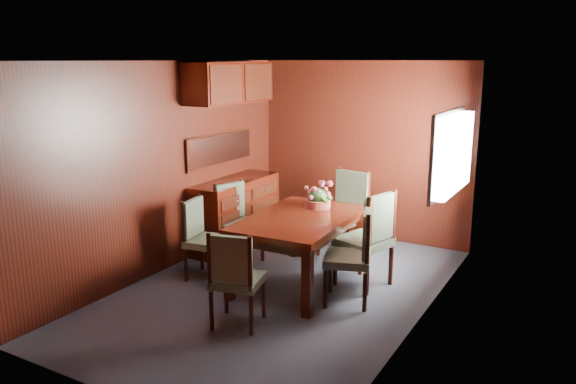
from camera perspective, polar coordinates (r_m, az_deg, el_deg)
The scene contains 11 objects.
ground at distance 6.09m, azimuth -0.89°, elevation -10.02°, with size 4.50×4.50×0.00m, color #303441.
room_shell at distance 5.98m, azimuth -0.19°, elevation 5.81°, with size 3.06×4.52×2.41m.
sideboard at distance 7.37m, azimuth -5.34°, elevation -2.16°, with size 0.48×1.40×0.90m, color #330D06.
dining_table at distance 6.10m, azimuth 1.19°, elevation -3.47°, with size 1.09×1.66×0.76m.
chair_left_near at distance 6.37m, azimuth -8.77°, elevation -4.21°, with size 0.49×0.50×0.92m.
chair_left_far at distance 6.86m, azimuth -5.36°, elevation -2.59°, with size 0.55×0.57×0.97m.
chair_right_near at distance 5.67m, azimuth 6.85°, elevation -5.95°, with size 0.57×0.59×0.99m.
chair_right_far at distance 6.05m, azimuth 8.34°, elevation -4.30°, with size 0.61×0.62×1.07m.
chair_head at distance 5.16m, azimuth -5.44°, elevation -8.33°, with size 0.53×0.52×0.93m.
chair_foot at distance 7.09m, azimuth 5.98°, elevation -1.63°, with size 0.58×0.56×1.07m.
flower_centerpiece at distance 6.41m, azimuth 3.03°, elevation -0.23°, with size 0.32×0.32×0.32m.
Camera 1 is at (2.84, -4.81, 2.41)m, focal length 35.00 mm.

